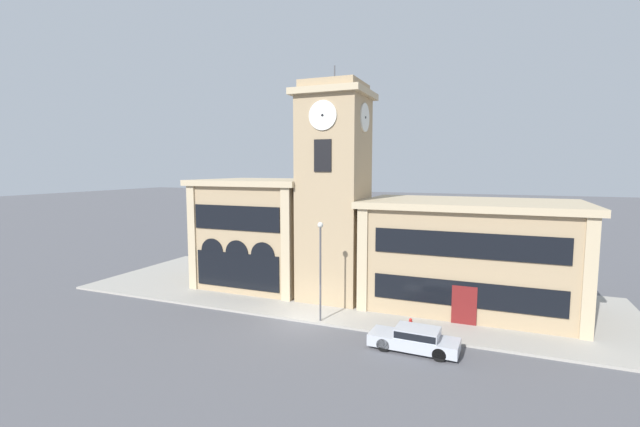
# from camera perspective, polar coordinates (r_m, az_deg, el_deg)

# --- Properties ---
(ground_plane) EXTENTS (300.00, 300.00, 0.00)m
(ground_plane) POSITION_cam_1_polar(r_m,az_deg,el_deg) (28.25, -2.20, -14.37)
(ground_plane) COLOR #56565B
(sidewalk_kerb) EXTENTS (40.98, 13.46, 0.15)m
(sidewalk_kerb) POSITION_cam_1_polar(r_m,az_deg,el_deg) (34.15, 2.55, -10.59)
(sidewalk_kerb) COLOR #A39E93
(sidewalk_kerb) RESTS_ON ground_plane
(clock_tower) EXTENTS (5.19, 5.19, 17.19)m
(clock_tower) POSITION_cam_1_polar(r_m,az_deg,el_deg) (31.65, 1.90, 2.76)
(clock_tower) COLOR tan
(clock_tower) RESTS_ON ground_plane
(town_hall_left_wing) EXTENTS (9.76, 8.86, 8.93)m
(town_hall_left_wing) POSITION_cam_1_polar(r_m,az_deg,el_deg) (36.65, -7.57, -2.41)
(town_hall_left_wing) COLOR tan
(town_hall_left_wing) RESTS_ON ground_plane
(town_hall_right_wing) EXTENTS (14.65, 8.86, 7.61)m
(town_hall_right_wing) POSITION_cam_1_polar(r_m,az_deg,el_deg) (32.05, 19.28, -5.12)
(town_hall_right_wing) COLOR tan
(town_hall_right_wing) RESTS_ON ground_plane
(parked_car_near) EXTENTS (4.83, 1.93, 1.30)m
(parked_car_near) POSITION_cam_1_polar(r_m,az_deg,el_deg) (24.60, 12.54, -15.97)
(parked_car_near) COLOR #B2B7C1
(parked_car_near) RESTS_ON ground_plane
(street_lamp) EXTENTS (0.36, 0.36, 6.36)m
(street_lamp) POSITION_cam_1_polar(r_m,az_deg,el_deg) (27.03, 0.05, -5.88)
(street_lamp) COLOR #4C4C51
(street_lamp) RESTS_ON sidewalk_kerb
(fire_hydrant) EXTENTS (0.22, 0.22, 0.87)m
(fire_hydrant) POSITION_cam_1_polar(r_m,az_deg,el_deg) (26.72, 11.97, -14.42)
(fire_hydrant) COLOR red
(fire_hydrant) RESTS_ON sidewalk_kerb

